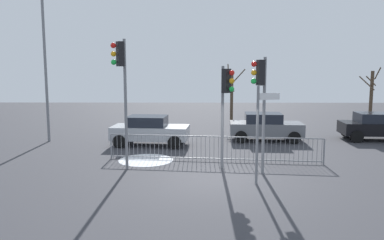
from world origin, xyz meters
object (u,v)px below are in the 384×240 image
at_px(traffic_light_foreground_right, 226,94).
at_px(bare_tree_centre, 232,95).
at_px(bare_tree_left, 371,92).
at_px(car_black_far, 377,126).
at_px(direction_sign_post, 259,130).
at_px(traffic_light_foreground_left, 261,89).
at_px(street_lamp, 44,47).
at_px(traffic_light_rear_left, 121,75).
at_px(car_silver_trailing, 150,130).
at_px(car_grey_near, 265,126).

distance_m(traffic_light_foreground_right, bare_tree_centre, 11.16).
bearing_deg(bare_tree_left, car_black_far, -112.93).
bearing_deg(direction_sign_post, traffic_light_foreground_left, 66.54).
bearing_deg(street_lamp, car_black_far, 1.70).
distance_m(traffic_light_rear_left, direction_sign_post, 5.43).
height_order(traffic_light_foreground_right, street_lamp, street_lamp).
height_order(car_silver_trailing, street_lamp, street_lamp).
bearing_deg(traffic_light_rear_left, car_silver_trailing, -34.99).
bearing_deg(bare_tree_centre, car_black_far, -34.95).
height_order(traffic_light_rear_left, traffic_light_foreground_right, traffic_light_rear_left).
height_order(traffic_light_foreground_left, traffic_light_foreground_right, traffic_light_foreground_left).
height_order(traffic_light_foreground_right, bare_tree_centre, bare_tree_centre).
bearing_deg(traffic_light_foreground_right, direction_sign_post, 67.61).
xyz_separation_m(direction_sign_post, car_silver_trailing, (-4.39, 6.42, -1.06)).
xyz_separation_m(car_black_far, street_lamp, (-17.49, -0.52, 4.16)).
bearing_deg(traffic_light_foreground_right, traffic_light_foreground_left, 100.57).
relative_size(direction_sign_post, bare_tree_centre, 0.79).
bearing_deg(direction_sign_post, traffic_light_rear_left, 147.19).
xyz_separation_m(car_black_far, bare_tree_centre, (-7.34, 5.13, 1.28)).
bearing_deg(direction_sign_post, bare_tree_left, 43.82).
xyz_separation_m(car_grey_near, bare_tree_centre, (-1.31, 5.27, 1.28)).
distance_m(traffic_light_rear_left, car_silver_trailing, 5.47).
bearing_deg(car_black_far, traffic_light_foreground_left, -133.89).
bearing_deg(car_silver_trailing, car_grey_near, 17.40).
xyz_separation_m(traffic_light_foreground_left, car_black_far, (7.43, 6.63, -2.33)).
bearing_deg(street_lamp, traffic_light_rear_left, -48.13).
xyz_separation_m(street_lamp, bare_tree_centre, (10.16, 5.65, -2.88)).
bearing_deg(car_silver_trailing, bare_tree_centre, 59.62).
relative_size(car_silver_trailing, car_black_far, 1.01).
bearing_deg(car_silver_trailing, street_lamp, 175.75).
distance_m(car_grey_near, street_lamp, 12.21).
bearing_deg(bare_tree_left, direction_sign_post, -123.33).
height_order(car_black_far, bare_tree_left, bare_tree_left).
xyz_separation_m(car_grey_near, car_silver_trailing, (-6.03, -1.29, 0.00)).
distance_m(car_grey_near, bare_tree_left, 15.09).
relative_size(traffic_light_rear_left, car_black_far, 1.25).
bearing_deg(bare_tree_left, traffic_light_rear_left, -135.45).
bearing_deg(traffic_light_foreground_right, street_lamp, -79.84).
bearing_deg(car_grey_near, traffic_light_foreground_left, -98.12).
xyz_separation_m(traffic_light_rear_left, traffic_light_foreground_left, (5.06, -0.53, -0.48)).
relative_size(direction_sign_post, car_black_far, 0.83).
bearing_deg(traffic_light_foreground_right, car_grey_near, -162.60).
distance_m(traffic_light_foreground_left, direction_sign_post, 1.78).
bearing_deg(traffic_light_rear_left, bare_tree_left, -75.05).
distance_m(traffic_light_foreground_right, car_grey_near, 6.67).
bearing_deg(street_lamp, traffic_light_foreground_right, -31.31).
relative_size(car_grey_near, bare_tree_left, 0.99).
relative_size(traffic_light_foreground_right, direction_sign_post, 1.20).
height_order(direction_sign_post, car_black_far, direction_sign_post).
distance_m(traffic_light_rear_left, car_black_far, 14.18).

